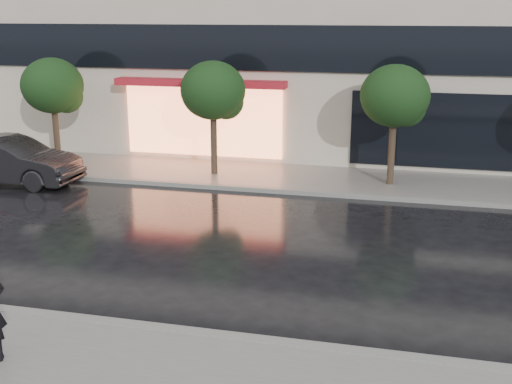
% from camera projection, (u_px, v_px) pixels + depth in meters
% --- Properties ---
extents(ground, '(120.00, 120.00, 0.00)m').
position_uv_depth(ground, '(211.00, 313.00, 12.35)').
color(ground, black).
rests_on(ground, ground).
extents(sidewalk_far, '(60.00, 3.50, 0.12)m').
position_uv_depth(sidewalk_far, '(301.00, 178.00, 21.92)').
color(sidewalk_far, slate).
rests_on(sidewalk_far, ground).
extents(curb_near, '(60.00, 0.25, 0.14)m').
position_uv_depth(curb_near, '(195.00, 334.00, 11.40)').
color(curb_near, gray).
rests_on(curb_near, ground).
extents(curb_far, '(60.00, 0.25, 0.14)m').
position_uv_depth(curb_far, '(291.00, 192.00, 20.28)').
color(curb_far, gray).
rests_on(curb_far, ground).
extents(tree_far_west, '(2.20, 2.20, 3.99)m').
position_uv_depth(tree_far_west, '(54.00, 88.00, 22.93)').
color(tree_far_west, '#33261C').
rests_on(tree_far_west, ground).
extents(tree_mid_west, '(2.20, 2.20, 3.99)m').
position_uv_depth(tree_mid_west, '(215.00, 93.00, 21.58)').
color(tree_mid_west, '#33261C').
rests_on(tree_mid_west, ground).
extents(tree_mid_east, '(2.20, 2.20, 3.99)m').
position_uv_depth(tree_mid_east, '(397.00, 98.00, 20.24)').
color(tree_mid_east, '#33261C').
rests_on(tree_mid_east, ground).
extents(parked_car, '(4.80, 1.79, 1.57)m').
position_uv_depth(parked_car, '(10.00, 161.00, 21.27)').
color(parked_car, black).
rests_on(parked_car, ground).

